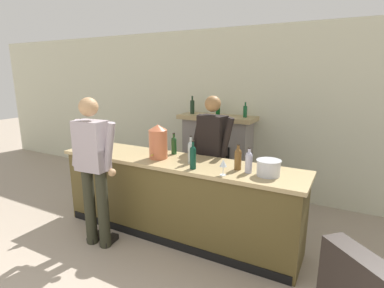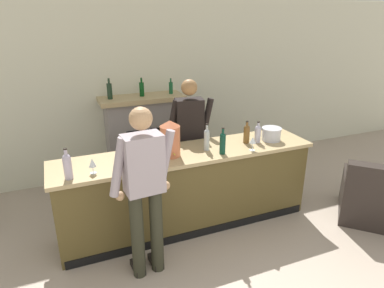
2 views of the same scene
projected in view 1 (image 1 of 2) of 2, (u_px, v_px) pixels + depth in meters
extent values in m
cube|color=beige|center=(229.00, 112.00, 5.14)|extent=(12.00, 0.07, 2.75)
cube|color=brown|center=(176.00, 199.00, 3.77)|extent=(3.07, 0.62, 0.95)
cube|color=tan|center=(175.00, 161.00, 3.65)|extent=(3.14, 0.69, 0.04)
cube|color=black|center=(163.00, 241.00, 3.59)|extent=(3.01, 0.01, 0.10)
cube|color=gray|center=(217.00, 156.00, 5.14)|extent=(1.12, 0.44, 1.27)
cube|color=black|center=(211.00, 169.00, 4.98)|extent=(0.62, 0.02, 0.81)
cube|color=tan|center=(217.00, 118.00, 4.97)|extent=(1.28, 0.52, 0.07)
cylinder|color=black|center=(192.00, 107.00, 5.15)|extent=(0.08, 0.08, 0.23)
cylinder|color=black|center=(192.00, 98.00, 5.12)|extent=(0.03, 0.03, 0.08)
cylinder|color=#073D11|center=(218.00, 109.00, 4.93)|extent=(0.07, 0.07, 0.21)
cylinder|color=#073D11|center=(218.00, 101.00, 4.90)|extent=(0.03, 0.03, 0.07)
cylinder|color=#134E28|center=(245.00, 112.00, 4.72)|extent=(0.06, 0.06, 0.18)
cylinder|color=#134E28|center=(245.00, 104.00, 4.69)|extent=(0.02, 0.02, 0.06)
cylinder|color=#56434C|center=(90.00, 171.00, 5.91)|extent=(0.32, 0.32, 0.27)
cylinder|color=#332319|center=(89.00, 165.00, 5.88)|extent=(0.29, 0.29, 0.02)
cone|color=#398336|center=(93.00, 156.00, 5.78)|extent=(0.13, 0.34, 0.37)
cone|color=#357633|center=(90.00, 152.00, 5.94)|extent=(0.31, 0.25, 0.42)
cone|color=#487537|center=(84.00, 157.00, 5.80)|extent=(0.31, 0.27, 0.31)
cylinder|color=#2C2C1E|center=(103.00, 210.00, 3.48)|extent=(0.13, 0.13, 0.94)
cube|color=black|center=(109.00, 240.00, 3.64)|extent=(0.12, 0.25, 0.07)
cylinder|color=#2C2C1E|center=(90.00, 207.00, 3.56)|extent=(0.13, 0.13, 0.94)
cube|color=black|center=(97.00, 237.00, 3.72)|extent=(0.12, 0.25, 0.07)
cube|color=#9B8F95|center=(91.00, 146.00, 3.35)|extent=(0.38, 0.25, 0.57)
cylinder|color=#9B8F95|center=(109.00, 147.00, 3.27)|extent=(0.20, 0.08, 0.57)
sphere|color=tan|center=(112.00, 172.00, 3.36)|extent=(0.09, 0.09, 0.09)
cylinder|color=#9B8F95|center=(77.00, 143.00, 3.46)|extent=(0.20, 0.08, 0.57)
sphere|color=tan|center=(81.00, 167.00, 3.54)|extent=(0.09, 0.09, 0.09)
sphere|color=tan|center=(88.00, 107.00, 3.25)|extent=(0.21, 0.21, 0.21)
cylinder|color=#464933|center=(206.00, 187.00, 4.17)|extent=(0.13, 0.13, 0.96)
cube|color=black|center=(202.00, 218.00, 4.22)|extent=(0.14, 0.25, 0.07)
cylinder|color=#464933|center=(218.00, 190.00, 4.05)|extent=(0.13, 0.13, 0.96)
cube|color=black|center=(214.00, 222.00, 4.10)|extent=(0.14, 0.25, 0.07)
cube|color=black|center=(212.00, 135.00, 3.94)|extent=(0.39, 0.28, 0.53)
cylinder|color=black|center=(197.00, 135.00, 4.07)|extent=(0.20, 0.08, 0.57)
sphere|color=olive|center=(197.00, 156.00, 4.12)|extent=(0.09, 0.09, 0.09)
cylinder|color=black|center=(226.00, 139.00, 3.79)|extent=(0.20, 0.08, 0.57)
sphere|color=olive|center=(225.00, 162.00, 3.85)|extent=(0.09, 0.09, 0.09)
sphere|color=olive|center=(213.00, 104.00, 3.85)|extent=(0.21, 0.21, 0.21)
cylinder|color=#BD6340|center=(158.00, 144.00, 3.68)|extent=(0.23, 0.23, 0.35)
cone|color=#BD6340|center=(158.00, 127.00, 3.63)|extent=(0.23, 0.23, 0.07)
cylinder|color=#B29333|center=(152.00, 155.00, 3.59)|extent=(0.02, 0.04, 0.02)
cylinder|color=silver|center=(268.00, 168.00, 3.06)|extent=(0.24, 0.24, 0.15)
cylinder|color=silver|center=(269.00, 161.00, 3.05)|extent=(0.25, 0.25, 0.01)
cylinder|color=#0C3727|center=(193.00, 159.00, 3.28)|extent=(0.07, 0.07, 0.22)
sphere|color=#0C3727|center=(193.00, 149.00, 3.25)|extent=(0.07, 0.07, 0.07)
cylinder|color=#0C3727|center=(193.00, 145.00, 3.24)|extent=(0.03, 0.03, 0.09)
cylinder|color=black|center=(193.00, 141.00, 3.23)|extent=(0.03, 0.03, 0.01)
cylinder|color=#B3A8BE|center=(83.00, 143.00, 4.06)|extent=(0.08, 0.08, 0.22)
sphere|color=#B3A8BE|center=(82.00, 134.00, 4.04)|extent=(0.08, 0.08, 0.08)
cylinder|color=#B3A8BE|center=(82.00, 131.00, 4.03)|extent=(0.03, 0.03, 0.09)
cylinder|color=black|center=(82.00, 128.00, 4.01)|extent=(0.04, 0.04, 0.01)
cylinder|color=#A7B1B3|center=(191.00, 154.00, 3.48)|extent=(0.07, 0.07, 0.23)
sphere|color=#A7B1B3|center=(191.00, 144.00, 3.45)|extent=(0.06, 0.06, 0.06)
cylinder|color=#A7B1B3|center=(191.00, 141.00, 3.44)|extent=(0.03, 0.03, 0.09)
cylinder|color=black|center=(191.00, 136.00, 3.43)|extent=(0.03, 0.03, 0.01)
cylinder|color=#1C4620|center=(174.00, 147.00, 3.89)|extent=(0.07, 0.07, 0.19)
sphere|color=#1C4620|center=(174.00, 140.00, 3.87)|extent=(0.07, 0.07, 0.07)
cylinder|color=#1C4620|center=(174.00, 137.00, 3.86)|extent=(0.03, 0.03, 0.07)
cylinder|color=black|center=(174.00, 134.00, 3.85)|extent=(0.03, 0.03, 0.01)
cylinder|color=#B1AEC3|center=(249.00, 164.00, 3.15)|extent=(0.08, 0.08, 0.19)
sphere|color=#B1AEC3|center=(249.00, 155.00, 3.13)|extent=(0.07, 0.07, 0.07)
cylinder|color=#B1AEC3|center=(249.00, 152.00, 3.12)|extent=(0.03, 0.03, 0.07)
cylinder|color=black|center=(249.00, 148.00, 3.11)|extent=(0.03, 0.03, 0.01)
cylinder|color=brown|center=(238.00, 161.00, 3.25)|extent=(0.08, 0.08, 0.20)
sphere|color=brown|center=(238.00, 152.00, 3.23)|extent=(0.07, 0.07, 0.07)
cylinder|color=brown|center=(238.00, 149.00, 3.22)|extent=(0.03, 0.03, 0.08)
cylinder|color=black|center=(238.00, 145.00, 3.21)|extent=(0.03, 0.03, 0.01)
cylinder|color=silver|center=(98.00, 152.00, 4.00)|extent=(0.07, 0.07, 0.01)
cylinder|color=silver|center=(98.00, 149.00, 4.00)|extent=(0.01, 0.01, 0.07)
cone|color=silver|center=(98.00, 143.00, 3.98)|extent=(0.07, 0.07, 0.09)
cylinder|color=silver|center=(223.00, 175.00, 3.09)|extent=(0.07, 0.07, 0.01)
cylinder|color=silver|center=(223.00, 171.00, 3.08)|extent=(0.01, 0.01, 0.09)
cone|color=silver|center=(223.00, 163.00, 3.06)|extent=(0.08, 0.08, 0.08)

